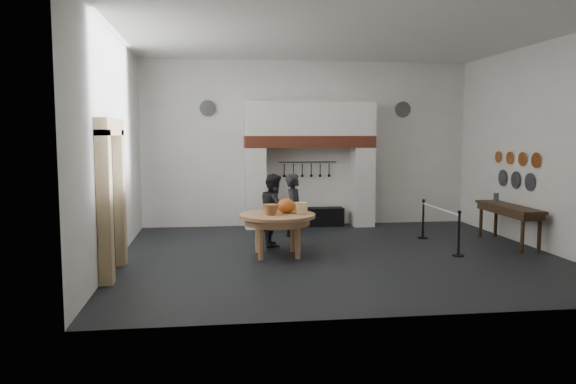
{
  "coord_description": "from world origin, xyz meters",
  "views": [
    {
      "loc": [
        -2.57,
        -11.3,
        2.54
      ],
      "look_at": [
        -1.08,
        -0.07,
        1.35
      ],
      "focal_mm": 35.0,
      "sensor_mm": 36.0,
      "label": 1
    }
  ],
  "objects": [
    {
      "name": "door_jamb_near",
      "position": [
        -4.38,
        -1.7,
        1.3
      ],
      "size": [
        0.22,
        0.3,
        2.6
      ],
      "primitive_type": "cube",
      "color": "tan",
      "rests_on": "floor"
    },
    {
      "name": "work_table",
      "position": [
        -1.28,
        0.13,
        0.84
      ],
      "size": [
        1.79,
        1.79,
        0.07
      ],
      "primitive_type": "cylinder",
      "rotation": [
        0.0,
        0.0,
        -0.14
      ],
      "color": "tan",
      "rests_on": "floor"
    },
    {
      "name": "pumpkin",
      "position": [
        -1.08,
        0.23,
        1.03
      ],
      "size": [
        0.36,
        0.36,
        0.31
      ],
      "primitive_type": "ellipsoid",
      "color": "#C6611B",
      "rests_on": "work_table"
    },
    {
      "name": "chimney_hood",
      "position": [
        0.0,
        3.65,
        2.92
      ],
      "size": [
        3.5,
        0.7,
        0.9
      ],
      "primitive_type": "cube",
      "color": "silver",
      "rests_on": "hearth_brick_band"
    },
    {
      "name": "wall_back",
      "position": [
        0.0,
        4.0,
        2.25
      ],
      "size": [
        9.0,
        0.02,
        4.5
      ],
      "primitive_type": "cube",
      "color": "white",
      "rests_on": "floor"
    },
    {
      "name": "pewter_plate_mid",
      "position": [
        4.46,
        1.0,
        1.45
      ],
      "size": [
        0.03,
        0.4,
        0.4
      ],
      "primitive_type": "cylinder",
      "rotation": [
        0.0,
        1.57,
        0.0
      ],
      "color": "#4C4C51",
      "rests_on": "wall_right"
    },
    {
      "name": "barrier_rope",
      "position": [
        2.44,
        0.58,
        0.85
      ],
      "size": [
        0.04,
        2.0,
        0.04
      ],
      "primitive_type": "cylinder",
      "rotation": [
        1.57,
        0.0,
        0.0
      ],
      "color": "silver",
      "rests_on": "barrier_post_near"
    },
    {
      "name": "cheese_block_small",
      "position": [
        -0.8,
        0.38,
        0.97
      ],
      "size": [
        0.18,
        0.18,
        0.2
      ],
      "primitive_type": "cube",
      "color": "#E9D18B",
      "rests_on": "work_table"
    },
    {
      "name": "iron_range",
      "position": [
        0.0,
        3.72,
        0.25
      ],
      "size": [
        1.9,
        0.45,
        0.5
      ],
      "primitive_type": "cube",
      "color": "black",
      "rests_on": "floor"
    },
    {
      "name": "copper_pan_d",
      "position": [
        4.46,
        1.85,
        1.95
      ],
      "size": [
        0.03,
        0.28,
        0.28
      ],
      "primitive_type": "cylinder",
      "rotation": [
        0.0,
        1.57,
        0.0
      ],
      "color": "#C6662D",
      "rests_on": "wall_right"
    },
    {
      "name": "pewter_plate_back_left",
      "position": [
        -2.7,
        3.96,
        3.2
      ],
      "size": [
        0.44,
        0.03,
        0.44
      ],
      "primitive_type": "cylinder",
      "rotation": [
        1.57,
        0.0,
        0.0
      ],
      "color": "#4C4C51",
      "rests_on": "wall_back"
    },
    {
      "name": "wall_front",
      "position": [
        0.0,
        -4.0,
        2.25
      ],
      "size": [
        9.0,
        0.02,
        4.5
      ],
      "primitive_type": "cube",
      "color": "white",
      "rests_on": "floor"
    },
    {
      "name": "visitor_near",
      "position": [
        -0.83,
        0.76,
        0.83
      ],
      "size": [
        0.52,
        0.68,
        1.67
      ],
      "primitive_type": "imported",
      "rotation": [
        0.0,
        0.0,
        1.35
      ],
      "color": "black",
      "rests_on": "floor"
    },
    {
      "name": "door_lintel",
      "position": [
        -4.38,
        -1.0,
        2.65
      ],
      "size": [
        0.22,
        1.7,
        0.3
      ],
      "primitive_type": "cube",
      "color": "tan",
      "rests_on": "door_jamb_near"
    },
    {
      "name": "door_jamb_far",
      "position": [
        -4.38,
        -0.3,
        1.3
      ],
      "size": [
        0.22,
        0.3,
        2.6
      ],
      "primitive_type": "cube",
      "color": "tan",
      "rests_on": "floor"
    },
    {
      "name": "pewter_plate_back_right",
      "position": [
        2.7,
        3.96,
        3.2
      ],
      "size": [
        0.44,
        0.03,
        0.44
      ],
      "primitive_type": "cylinder",
      "rotation": [
        1.57,
        0.0,
        0.0
      ],
      "color": "#4C4C51",
      "rests_on": "wall_back"
    },
    {
      "name": "hearth_brick_band",
      "position": [
        0.0,
        3.65,
        2.31
      ],
      "size": [
        3.5,
        0.72,
        0.32
      ],
      "primitive_type": "cube",
      "color": "#9E442B",
      "rests_on": "chimney_pier_left"
    },
    {
      "name": "wicker_basket",
      "position": [
        -1.43,
        -0.02,
        0.98
      ],
      "size": [
        0.36,
        0.36,
        0.22
      ],
      "primitive_type": "cone",
      "rotation": [
        3.14,
        0.0,
        -0.14
      ],
      "color": "#A5743C",
      "rests_on": "work_table"
    },
    {
      "name": "copper_pan_b",
      "position": [
        4.46,
        0.75,
        1.95
      ],
      "size": [
        0.03,
        0.32,
        0.32
      ],
      "primitive_type": "cylinder",
      "rotation": [
        0.0,
        1.57,
        0.0
      ],
      "color": "#C6662D",
      "rests_on": "wall_right"
    },
    {
      "name": "ceiling",
      "position": [
        0.0,
        0.0,
        4.5
      ],
      "size": [
        9.0,
        8.0,
        0.02
      ],
      "primitive_type": "cube",
      "color": "silver",
      "rests_on": "wall_back"
    },
    {
      "name": "pewter_plate_right",
      "position": [
        4.46,
        1.6,
        1.45
      ],
      "size": [
        0.03,
        0.4,
        0.4
      ],
      "primitive_type": "cylinder",
      "rotation": [
        0.0,
        1.57,
        0.0
      ],
      "color": "#4C4C51",
      "rests_on": "wall_right"
    },
    {
      "name": "visitor_far",
      "position": [
        -1.23,
        1.16,
        0.82
      ],
      "size": [
        0.63,
        0.81,
        1.64
      ],
      "primitive_type": "imported",
      "rotation": [
        0.0,
        0.0,
        1.55
      ],
      "color": "black",
      "rests_on": "floor"
    },
    {
      "name": "door_recess",
      "position": [
        -4.47,
        -1.0,
        1.25
      ],
      "size": [
        0.04,
        1.1,
        2.5
      ],
      "primitive_type": "cube",
      "color": "black",
      "rests_on": "floor"
    },
    {
      "name": "chimney_pier_right",
      "position": [
        1.48,
        3.65,
        1.07
      ],
      "size": [
        0.55,
        0.7,
        2.15
      ],
      "primitive_type": "cube",
      "color": "silver",
      "rests_on": "floor"
    },
    {
      "name": "copper_pan_a",
      "position": [
        4.46,
        0.2,
        1.95
      ],
      "size": [
        0.03,
        0.34,
        0.34
      ],
      "primitive_type": "cylinder",
      "rotation": [
        0.0,
        1.57,
        0.0
      ],
      "color": "#C6662D",
      "rests_on": "wall_right"
    },
    {
      "name": "pewter_plate_left",
      "position": [
        4.46,
        0.4,
        1.45
      ],
      "size": [
        0.03,
        0.4,
        0.4
      ],
      "primitive_type": "cylinder",
      "rotation": [
        0.0,
        1.57,
        0.0
      ],
      "color": "#4C4C51",
      "rests_on": "wall_right"
    },
    {
      "name": "wall_left",
      "position": [
        -4.5,
        0.0,
        2.25
      ],
      "size": [
        0.02,
        8.0,
        4.5
      ],
      "primitive_type": "cube",
      "color": "white",
      "rests_on": "floor"
    },
    {
      "name": "wall_right",
      "position": [
        4.5,
        0.0,
        2.25
      ],
      "size": [
        0.02,
        8.0,
        4.5
      ],
      "primitive_type": "cube",
      "color": "white",
      "rests_on": "floor"
    },
    {
      "name": "cheese_block_big",
      "position": [
        -0.78,
        0.08,
        0.99
      ],
      "size": [
        0.22,
        0.22,
        0.24
      ],
      "primitive_type": "cube",
      "color": "#D1C27D",
      "rests_on": "work_table"
    },
    {
      "name": "floor",
      "position": [
        0.0,
        0.0,
        0.0
      ],
      "size": [
        9.0,
        8.0,
        0.02
      ],
      "primitive_type": "cube",
      "color": "black",
      "rests_on": "ground"
    },
    {
      "name": "chimney_pier_left",
      "position": [
        -1.48,
        3.65,
        1.07
      ],
      "size": [
        0.55,
        0.7,
        2.15
      ],
      "primitive_type": "cube",
      "color": "silver",
      "rests_on": "floor"
    },
    {
      "name": "bread_loaf",
      "position": [
        -1.38,
        0.48,
        0.94
      ],
      "size": [
        0.31,
        0.18,
        0.13
      ],
      "primitive_type": "ellipsoid",
      "color": "#A7703B",
      "rests_on": "work_table"
    },
    {
      "name": "pewter_jug",
      "position": [
        4.1,
        1.21,
        1.01
      ],
      "size": [
        0.12,
        0.12,
        0.22
      ],
      "primitive_type": "cylinder",
      "color": "#4F4F54",
      "rests_on": "side_table"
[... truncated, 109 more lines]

